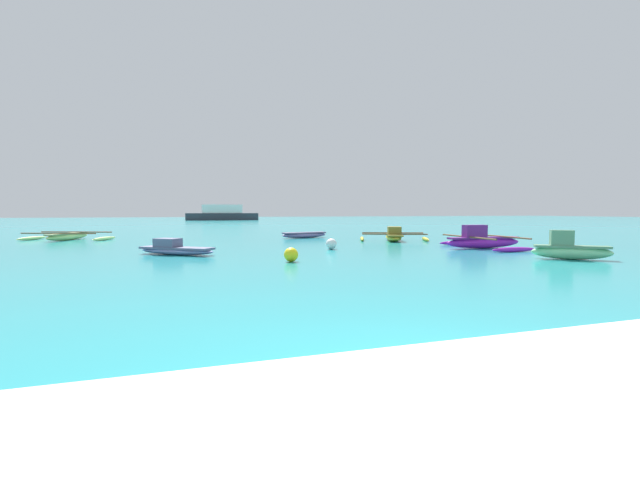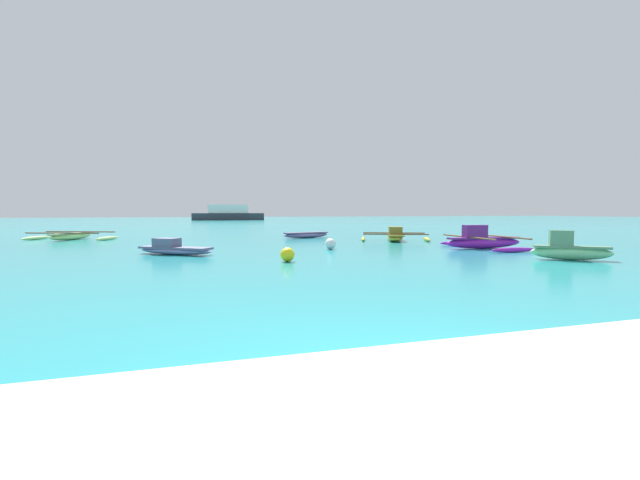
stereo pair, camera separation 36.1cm
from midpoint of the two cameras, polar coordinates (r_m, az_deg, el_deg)
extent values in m
plane|color=teal|center=(4.35, 16.57, -18.54)|extent=(240.00, 240.00, 0.00)
ellipsoid|color=purple|center=(20.33, 20.47, -0.32)|extent=(3.73, 0.68, 0.50)
cube|color=#611E70|center=(20.31, 20.49, 0.26)|extent=(3.43, 0.65, 0.08)
cube|color=#611E70|center=(20.03, 19.44, 1.14)|extent=(1.06, 0.48, 0.55)
cylinder|color=brown|center=(20.81, 22.35, 0.46)|extent=(0.25, 3.87, 0.07)
cylinder|color=brown|center=(19.83, 18.54, 0.40)|extent=(0.25, 3.87, 0.07)
ellipsoid|color=purple|center=(21.93, 17.49, -0.35)|extent=(2.06, 0.30, 0.20)
ellipsoid|color=purple|center=(18.81, 23.93, -1.18)|extent=(2.06, 0.30, 0.20)
ellipsoid|color=#8085C0|center=(17.09, -19.13, -1.38)|extent=(2.98, 2.53, 0.29)
cube|color=#535676|center=(17.09, -19.14, -1.02)|extent=(2.76, 2.35, 0.08)
cube|color=#535676|center=(17.32, -20.19, -0.32)|extent=(1.09, 1.04, 0.32)
ellipsoid|color=#86D697|center=(16.84, 29.98, -1.45)|extent=(2.29, 1.90, 0.48)
cube|color=#568260|center=(16.82, 30.00, -0.78)|extent=(2.12, 1.77, 0.08)
cube|color=#568260|center=(16.74, 28.99, 0.27)|extent=(0.81, 0.76, 0.52)
ellipsoid|color=#8D71AE|center=(26.30, -2.49, 0.66)|extent=(3.09, 1.25, 0.35)
cube|color=#5A4B6C|center=(26.29, -2.49, 0.96)|extent=(2.84, 1.18, 0.08)
ellipsoid|color=gold|center=(24.15, 9.36, 0.36)|extent=(2.03, 3.32, 0.38)
cube|color=olive|center=(24.14, 9.36, 0.72)|extent=(1.90, 3.07, 0.08)
cube|color=olive|center=(23.72, 9.45, 1.26)|extent=(1.00, 1.11, 0.42)
cylinder|color=brown|center=(24.87, 9.23, 0.95)|extent=(3.25, 1.43, 0.07)
cylinder|color=brown|center=(23.41, 9.51, 0.77)|extent=(3.25, 1.43, 0.07)
ellipsoid|color=gold|center=(24.08, 5.21, 0.17)|extent=(1.03, 2.07, 0.20)
ellipsoid|color=gold|center=(24.36, 13.46, 0.12)|extent=(1.03, 2.07, 0.20)
ellipsoid|color=#CDEA87|center=(28.27, -30.91, 0.39)|extent=(1.79, 3.43, 0.41)
cube|color=#7D8D57|center=(28.26, -30.92, 0.72)|extent=(1.67, 3.17, 0.08)
cylinder|color=brown|center=(28.91, -30.04, 0.93)|extent=(4.01, 1.69, 0.07)
cylinder|color=brown|center=(27.62, -31.86, 0.75)|extent=(4.01, 1.69, 0.07)
ellipsoid|color=#CDEA87|center=(29.56, -34.33, 0.20)|extent=(1.05, 2.19, 0.20)
ellipsoid|color=#CDEA87|center=(27.11, -27.17, 0.17)|extent=(1.05, 2.19, 0.20)
sphere|color=white|center=(18.45, 0.95, -0.52)|extent=(0.47, 0.47, 0.47)
sphere|color=yellow|center=(13.94, -4.62, -1.96)|extent=(0.47, 0.47, 0.47)
cube|color=#2D333D|center=(80.11, -13.05, 3.05)|extent=(12.83, 2.82, 1.28)
cube|color=white|center=(80.11, -13.06, 4.06)|extent=(7.05, 2.40, 1.54)
camera|label=1|loc=(0.18, -90.50, -0.03)|focal=24.00mm
camera|label=2|loc=(0.18, 89.50, 0.03)|focal=24.00mm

